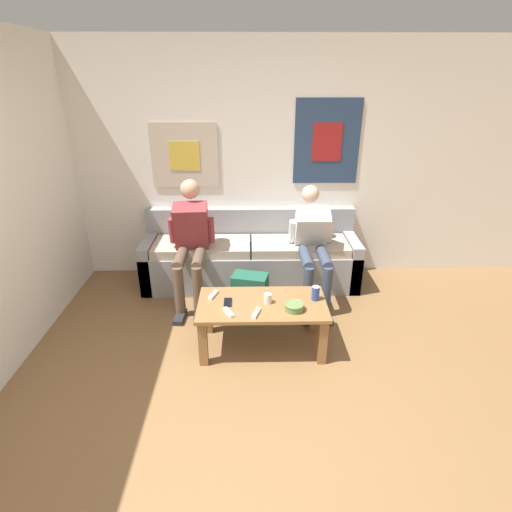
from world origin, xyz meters
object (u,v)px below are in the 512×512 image
person_seated_teen (313,241)px  coffee_table (262,311)px  ceramic_bowl (294,306)px  game_controller_far_center (213,295)px  cell_phone (228,302)px  game_controller_near_left (229,312)px  couch (251,258)px  drink_can_blue (316,293)px  pillar_candle (268,298)px  game_controller_near_right (256,313)px  person_seated_adult (191,239)px  backpack (250,295)px

person_seated_teen → coffee_table: bearing=-121.5°
coffee_table → ceramic_bowl: bearing=-24.3°
game_controller_far_center → cell_phone: (0.13, -0.11, -0.01)m
ceramic_bowl → game_controller_far_center: ceramic_bowl is taller
ceramic_bowl → game_controller_near_left: (-0.53, -0.04, -0.02)m
couch → drink_can_blue: size_ratio=18.99×
pillar_candle → game_controller_near_right: 0.20m
coffee_table → cell_phone: (-0.29, 0.01, 0.09)m
person_seated_teen → game_controller_far_center: 1.25m
cell_phone → person_seated_adult: bearing=115.6°
couch → person_seated_adult: size_ratio=1.91×
couch → backpack: 0.65m
coffee_table → person_seated_adult: size_ratio=0.88×
game_controller_far_center → backpack: bearing=54.1°
coffee_table → pillar_candle: (0.05, 0.00, 0.12)m
coffee_table → person_seated_teen: person_seated_teen is taller
backpack → drink_can_blue: bearing=-42.5°
game_controller_far_center → cell_phone: game_controller_far_center is taller
couch → person_seated_teen: 0.78m
coffee_table → game_controller_near_right: 0.21m
person_seated_teen → game_controller_near_right: 1.23m
cell_phone → game_controller_near_left: bearing=-85.3°
backpack → couch: bearing=88.6°
couch → cell_phone: bearing=-99.5°
person_seated_adult → game_controller_near_right: bearing=-58.1°
couch → game_controller_near_right: 1.38m
couch → game_controller_far_center: 1.14m
game_controller_far_center → game_controller_near_left: bearing=-62.8°
person_seated_teen → backpack: bearing=-152.7°
couch → cell_phone: 1.22m
coffee_table → game_controller_near_left: (-0.27, -0.16, 0.09)m
couch → drink_can_blue: 1.29m
game_controller_near_left → game_controller_far_center: same height
person_seated_teen → cell_phone: 1.23m
game_controller_far_center → person_seated_adult: bearing=110.6°
pillar_candle → game_controller_near_left: (-0.32, -0.16, -0.03)m
drink_can_blue → person_seated_teen: bearing=83.6°
coffee_table → game_controller_far_center: game_controller_far_center is taller
ceramic_bowl → pillar_candle: (-0.21, 0.12, 0.01)m
couch → pillar_candle: size_ratio=24.25×
backpack → game_controller_far_center: game_controller_far_center is taller
backpack → game_controller_far_center: 0.59m
person_seated_adult → person_seated_teen: 1.24m
drink_can_blue → game_controller_near_left: drink_can_blue is taller
person_seated_adult → game_controller_near_right: 1.23m
game_controller_near_right → coffee_table: bearing=72.9°
person_seated_teen → couch: bearing=154.1°
ceramic_bowl → game_controller_near_left: bearing=-175.3°
cell_phone → pillar_candle: bearing=-1.2°
person_seated_teen → drink_can_blue: 0.86m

